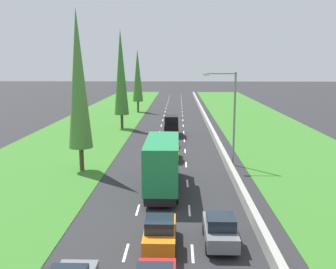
# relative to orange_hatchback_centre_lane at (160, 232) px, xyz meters

# --- Properties ---
(ground_plane) EXTENTS (300.00, 300.00, 0.00)m
(ground_plane) POSITION_rel_orange_hatchback_centre_lane_xyz_m (-0.01, 44.25, -0.84)
(ground_plane) COLOR #28282B
(ground_plane) RESTS_ON ground
(grass_verge_left) EXTENTS (14.00, 140.00, 0.04)m
(grass_verge_left) POSITION_rel_orange_hatchback_centre_lane_xyz_m (-12.66, 44.25, -0.82)
(grass_verge_left) COLOR #387528
(grass_verge_left) RESTS_ON ground
(grass_verge_right) EXTENTS (14.00, 140.00, 0.04)m
(grass_verge_right) POSITION_rel_orange_hatchback_centre_lane_xyz_m (14.34, 44.25, -0.82)
(grass_verge_right) COLOR #387528
(grass_verge_right) RESTS_ON ground
(median_barrier) EXTENTS (0.44, 120.00, 0.85)m
(median_barrier) POSITION_rel_orange_hatchback_centre_lane_xyz_m (5.69, 44.25, -0.41)
(median_barrier) COLOR #9E9B93
(median_barrier) RESTS_ON ground
(lane_markings) EXTENTS (3.64, 116.00, 0.01)m
(lane_markings) POSITION_rel_orange_hatchback_centre_lane_xyz_m (-0.01, 44.25, -0.83)
(lane_markings) COLOR white
(lane_markings) RESTS_ON ground
(orange_hatchback_centre_lane) EXTENTS (1.74, 3.90, 1.72)m
(orange_hatchback_centre_lane) POSITION_rel_orange_hatchback_centre_lane_xyz_m (0.00, 0.00, 0.00)
(orange_hatchback_centre_lane) COLOR orange
(orange_hatchback_centre_lane) RESTS_ON ground
(green_box_truck_centre_lane) EXTENTS (2.46, 9.40, 4.18)m
(green_box_truck_centre_lane) POSITION_rel_orange_hatchback_centre_lane_xyz_m (-0.24, 9.55, 1.35)
(green_box_truck_centre_lane) COLOR black
(green_box_truck_centre_lane) RESTS_ON ground
(yellow_hatchback_centre_lane) EXTENTS (1.74, 3.90, 1.72)m
(yellow_hatchback_centre_lane) POSITION_rel_orange_hatchback_centre_lane_xyz_m (0.18, 19.24, 0.00)
(yellow_hatchback_centre_lane) COLOR yellow
(yellow_hatchback_centre_lane) RESTS_ON ground
(maroon_hatchback_centre_lane) EXTENTS (1.74, 3.90, 1.72)m
(maroon_hatchback_centre_lane) POSITION_rel_orange_hatchback_centre_lane_xyz_m (-0.24, 26.02, 0.00)
(maroon_hatchback_centre_lane) COLOR maroon
(maroon_hatchback_centre_lane) RESTS_ON ground
(grey_hatchback_right_lane) EXTENTS (1.74, 3.90, 1.72)m
(grey_hatchback_right_lane) POSITION_rel_orange_hatchback_centre_lane_xyz_m (3.28, 0.39, 0.00)
(grey_hatchback_right_lane) COLOR slate
(grey_hatchback_right_lane) RESTS_ON ground
(black_van_centre_lane) EXTENTS (1.96, 4.90, 2.82)m
(black_van_centre_lane) POSITION_rel_orange_hatchback_centre_lane_xyz_m (0.03, 32.69, 0.56)
(black_van_centre_lane) COLOR black
(black_van_centre_lane) RESTS_ON ground
(poplar_tree_second) EXTENTS (2.16, 2.16, 14.59)m
(poplar_tree_second) POSITION_rel_orange_hatchback_centre_lane_xyz_m (-7.95, 14.89, 7.51)
(poplar_tree_second) COLOR #4C3823
(poplar_tree_second) RESTS_ON ground
(poplar_tree_third) EXTENTS (2.17, 2.17, 14.81)m
(poplar_tree_third) POSITION_rel_orange_hatchback_centre_lane_xyz_m (-7.59, 38.16, 7.62)
(poplar_tree_third) COLOR #4C3823
(poplar_tree_third) RESTS_ON ground
(poplar_tree_fourth) EXTENTS (2.12, 2.12, 12.61)m
(poplar_tree_fourth) POSITION_rel_orange_hatchback_centre_lane_xyz_m (-7.29, 58.77, 6.52)
(poplar_tree_fourth) COLOR #4C3823
(poplar_tree_fourth) RESTS_ON ground
(street_light_mast) EXTENTS (3.20, 0.28, 9.00)m
(street_light_mast) POSITION_rel_orange_hatchback_centre_lane_xyz_m (5.98, 17.24, 4.40)
(street_light_mast) COLOR gray
(street_light_mast) RESTS_ON ground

